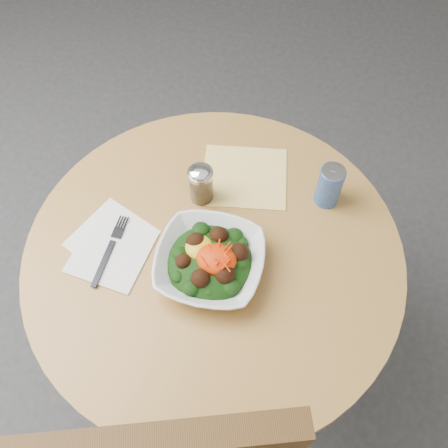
% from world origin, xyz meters
% --- Properties ---
extents(ground, '(6.00, 6.00, 0.00)m').
position_xyz_m(ground, '(0.00, 0.00, 0.00)').
color(ground, '#313033').
rests_on(ground, ground).
extents(table, '(0.90, 0.90, 0.75)m').
position_xyz_m(table, '(0.00, 0.00, 0.55)').
color(table, black).
rests_on(table, ground).
extents(cloth_napkin, '(0.24, 0.23, 0.00)m').
position_xyz_m(cloth_napkin, '(0.03, 0.23, 0.75)').
color(cloth_napkin, yellow).
rests_on(cloth_napkin, table).
extents(paper_napkins, '(0.22, 0.24, 0.00)m').
position_xyz_m(paper_napkins, '(-0.24, -0.04, 0.75)').
color(paper_napkins, white).
rests_on(paper_napkins, table).
extents(salad_bowl, '(0.24, 0.24, 0.09)m').
position_xyz_m(salad_bowl, '(0.00, -0.05, 0.78)').
color(salad_bowl, silver).
rests_on(salad_bowl, table).
extents(fork, '(0.03, 0.20, 0.00)m').
position_xyz_m(fork, '(-0.24, -0.05, 0.76)').
color(fork, black).
rests_on(fork, table).
extents(spice_shaker, '(0.06, 0.06, 0.11)m').
position_xyz_m(spice_shaker, '(-0.07, 0.14, 0.81)').
color(spice_shaker, silver).
rests_on(spice_shaker, table).
extents(beverage_can, '(0.06, 0.06, 0.12)m').
position_xyz_m(beverage_can, '(0.24, 0.21, 0.81)').
color(beverage_can, navy).
rests_on(beverage_can, table).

